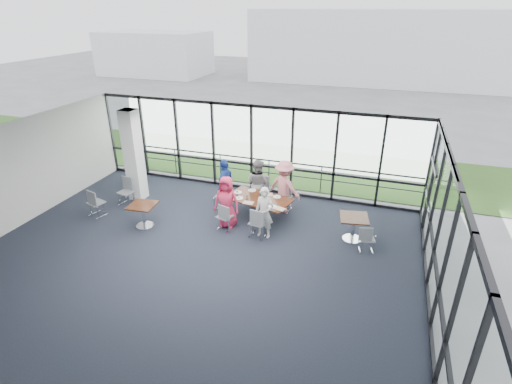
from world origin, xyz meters
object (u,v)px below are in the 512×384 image
(diner_far_right, at_px, (285,187))
(diner_end, at_px, (225,185))
(side_table_left, at_px, (143,208))
(chair_main_fr, at_px, (284,197))
(side_table_right, at_px, (354,221))
(chair_main_nr, at_px, (258,223))
(chair_spare_r, at_px, (367,238))
(main_table, at_px, (259,201))
(diner_near_right, at_px, (264,213))
(structural_column, at_px, (134,156))
(chair_main_end, at_px, (223,196))
(diner_near_left, at_px, (227,202))
(chair_main_nl, at_px, (225,217))
(chair_spare_la, at_px, (96,203))
(chair_spare_lb, at_px, (126,192))
(chair_main_fl, at_px, (262,192))
(diner_far_left, at_px, (258,183))

(diner_far_right, distance_m, diner_end, 1.97)
(side_table_left, bearing_deg, chair_main_fr, 31.90)
(side_table_right, distance_m, chair_main_nr, 2.79)
(chair_main_fr, relative_size, chair_spare_r, 1.21)
(main_table, height_order, diner_near_right, diner_near_right)
(structural_column, height_order, chair_main_end, structural_column)
(diner_near_left, xyz_separation_m, chair_main_nl, (0.01, -0.22, -0.39))
(chair_spare_la, bearing_deg, side_table_right, 24.10)
(diner_far_right, bearing_deg, diner_end, 33.46)
(diner_far_right, relative_size, chair_main_nl, 2.05)
(diner_near_right, relative_size, chair_main_nr, 1.69)
(chair_spare_lb, bearing_deg, diner_near_left, -175.06)
(main_table, bearing_deg, diner_end, 176.69)
(chair_main_nr, xyz_separation_m, chair_main_fl, (-0.54, 2.03, 0.02))
(chair_main_fr, bearing_deg, diner_end, 15.76)
(diner_far_left, xyz_separation_m, chair_spare_r, (3.78, -1.71, -0.44))
(chair_spare_lb, bearing_deg, diner_near_right, -176.59)
(diner_near_left, distance_m, chair_main_fl, 1.86)
(chair_main_nr, relative_size, chair_spare_la, 0.99)
(chair_main_nr, xyz_separation_m, chair_spare_la, (-5.41, -0.44, 0.00))
(side_table_right, distance_m, diner_near_left, 3.83)
(side_table_left, relative_size, diner_near_right, 0.54)
(diner_near_right, distance_m, diner_far_left, 2.03)
(side_table_left, height_order, chair_spare_la, chair_spare_la)
(diner_end, xyz_separation_m, chair_main_nl, (0.51, -1.30, -0.45))
(diner_near_left, xyz_separation_m, diner_end, (-0.50, 1.09, 0.05))
(structural_column, bearing_deg, diner_far_left, 10.27)
(chair_main_fl, distance_m, chair_spare_la, 5.47)
(side_table_right, height_order, chair_main_nr, chair_main_nr)
(chair_main_fl, bearing_deg, chair_main_nl, 78.42)
(main_table, relative_size, side_table_left, 2.59)
(diner_end, xyz_separation_m, chair_spare_lb, (-3.37, -0.83, -0.42))
(diner_far_left, distance_m, diner_end, 1.10)
(chair_spare_lb, bearing_deg, main_table, -165.60)
(side_table_right, xyz_separation_m, chair_spare_lb, (-7.67, -0.16, -0.16))
(chair_main_fr, bearing_deg, side_table_left, 33.98)
(structural_column, xyz_separation_m, side_table_right, (7.59, -0.45, -0.98))
(side_table_left, xyz_separation_m, diner_far_right, (3.87, 2.38, 0.28))
(chair_main_end, height_order, chair_spare_la, chair_spare_la)
(chair_main_fr, bearing_deg, diner_near_left, 49.89)
(diner_end, height_order, chair_main_end, diner_end)
(diner_far_right, bearing_deg, main_table, 73.15)
(side_table_right, bearing_deg, chair_main_fr, 154.71)
(chair_main_nr, bearing_deg, side_table_right, 23.19)
(side_table_right, bearing_deg, chair_main_nr, -165.11)
(diner_far_left, bearing_deg, chair_spare_la, 46.79)
(structural_column, distance_m, chair_main_fr, 5.35)
(diner_far_right, relative_size, chair_spare_lb, 1.92)
(structural_column, distance_m, chair_spare_la, 2.02)
(chair_main_end, bearing_deg, diner_near_left, 42.92)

